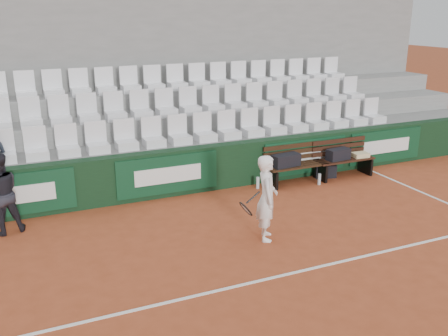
# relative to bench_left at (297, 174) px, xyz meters

# --- Properties ---
(ground) EXTENTS (80.00, 80.00, 0.00)m
(ground) POSITION_rel_bench_left_xyz_m (-2.80, -3.54, -0.23)
(ground) COLOR #A94826
(ground) RESTS_ON ground
(court_baseline) EXTENTS (18.00, 0.06, 0.01)m
(court_baseline) POSITION_rel_bench_left_xyz_m (-2.80, -3.54, -0.22)
(court_baseline) COLOR white
(court_baseline) RESTS_ON ground
(back_barrier) EXTENTS (18.00, 0.34, 1.00)m
(back_barrier) POSITION_rel_bench_left_xyz_m (-2.73, 0.45, 0.28)
(back_barrier) COLOR black
(back_barrier) RESTS_ON ground
(grandstand_tier_front) EXTENTS (18.00, 0.95, 1.00)m
(grandstand_tier_front) POSITION_rel_bench_left_xyz_m (-2.80, 1.08, 0.28)
(grandstand_tier_front) COLOR gray
(grandstand_tier_front) RESTS_ON ground
(grandstand_tier_mid) EXTENTS (18.00, 0.95, 1.45)m
(grandstand_tier_mid) POSITION_rel_bench_left_xyz_m (-2.80, 2.03, 0.50)
(grandstand_tier_mid) COLOR gray
(grandstand_tier_mid) RESTS_ON ground
(grandstand_tier_back) EXTENTS (18.00, 0.95, 1.90)m
(grandstand_tier_back) POSITION_rel_bench_left_xyz_m (-2.80, 2.98, 0.72)
(grandstand_tier_back) COLOR gray
(grandstand_tier_back) RESTS_ON ground
(grandstand_rear_wall) EXTENTS (18.00, 0.30, 4.40)m
(grandstand_rear_wall) POSITION_rel_bench_left_xyz_m (-2.80, 3.61, 1.98)
(grandstand_rear_wall) COLOR gray
(grandstand_rear_wall) RESTS_ON ground
(seat_row_front) EXTENTS (11.90, 0.44, 0.63)m
(seat_row_front) POSITION_rel_bench_left_xyz_m (-2.80, 0.91, 1.09)
(seat_row_front) COLOR silver
(seat_row_front) RESTS_ON grandstand_tier_front
(seat_row_mid) EXTENTS (11.90, 0.44, 0.63)m
(seat_row_mid) POSITION_rel_bench_left_xyz_m (-2.80, 1.86, 1.54)
(seat_row_mid) COLOR silver
(seat_row_mid) RESTS_ON grandstand_tier_mid
(seat_row_back) EXTENTS (11.90, 0.44, 0.63)m
(seat_row_back) POSITION_rel_bench_left_xyz_m (-2.80, 2.81, 1.99)
(seat_row_back) COLOR white
(seat_row_back) RESTS_ON grandstand_tier_back
(bench_left) EXTENTS (1.50, 0.56, 0.45)m
(bench_left) POSITION_rel_bench_left_xyz_m (0.00, 0.00, 0.00)
(bench_left) COLOR #341D0F
(bench_left) RESTS_ON ground
(bench_right) EXTENTS (1.50, 0.56, 0.45)m
(bench_right) POSITION_rel_bench_left_xyz_m (1.28, -0.04, 0.00)
(bench_right) COLOR #35190F
(bench_right) RESTS_ON ground
(sports_bag_left) EXTENTS (0.68, 0.35, 0.28)m
(sports_bag_left) POSITION_rel_bench_left_xyz_m (-0.30, -0.00, 0.36)
(sports_bag_left) COLOR black
(sports_bag_left) RESTS_ON bench_left
(sports_bag_right) EXTENTS (0.59, 0.32, 0.26)m
(sports_bag_right) POSITION_rel_bench_left_xyz_m (1.10, -0.04, 0.36)
(sports_bag_right) COLOR black
(sports_bag_right) RESTS_ON bench_right
(towel) EXTENTS (0.40, 0.30, 0.11)m
(towel) POSITION_rel_bench_left_xyz_m (1.72, -0.07, 0.28)
(towel) COLOR beige
(towel) RESTS_ON bench_right
(sports_bag_ground) EXTENTS (0.57, 0.43, 0.31)m
(sports_bag_ground) POSITION_rel_bench_left_xyz_m (0.86, 0.13, -0.07)
(sports_bag_ground) COLOR black
(sports_bag_ground) RESTS_ON ground
(water_bottle_near) EXTENTS (0.08, 0.08, 0.27)m
(water_bottle_near) POSITION_rel_bench_left_xyz_m (-0.98, 0.04, -0.09)
(water_bottle_near) COLOR silver
(water_bottle_near) RESTS_ON ground
(water_bottle_far) EXTENTS (0.07, 0.07, 0.26)m
(water_bottle_far) POSITION_rel_bench_left_xyz_m (0.43, -0.30, -0.09)
(water_bottle_far) COLOR #B1C2C8
(water_bottle_far) RESTS_ON ground
(tennis_player) EXTENTS (0.77, 0.65, 1.52)m
(tennis_player) POSITION_rel_bench_left_xyz_m (-2.04, -2.29, 0.53)
(tennis_player) COLOR white
(tennis_player) RESTS_ON ground
(ball_kid) EXTENTS (0.83, 0.71, 1.49)m
(ball_kid) POSITION_rel_bench_left_xyz_m (-6.23, -0.20, 0.52)
(ball_kid) COLOR black
(ball_kid) RESTS_ON ground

